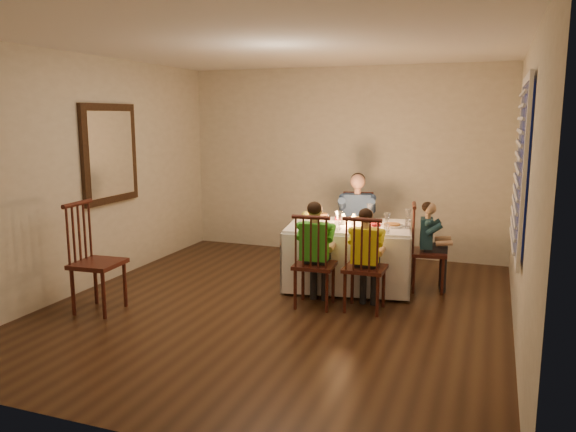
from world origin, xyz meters
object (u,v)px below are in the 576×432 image
(chair_adult, at_px, (356,270))
(child_teal, at_px, (427,290))
(chair_near_left, at_px, (314,306))
(serving_bowl, at_px, (320,217))
(chair_end, at_px, (427,290))
(dining_table, at_px, (348,243))
(chair_near_right, at_px, (364,310))
(child_yellow, at_px, (364,310))
(chair_extra, at_px, (101,311))
(adult, at_px, (356,270))
(child_green, at_px, (314,306))

(chair_adult, bearing_deg, child_teal, -39.54)
(chair_near_left, bearing_deg, serving_bowl, -79.78)
(chair_end, bearing_deg, dining_table, 92.72)
(dining_table, distance_m, serving_bowl, 0.53)
(dining_table, xyz_separation_m, chair_near_left, (-0.15, -0.79, -0.51))
(dining_table, bearing_deg, chair_near_right, -73.20)
(chair_adult, height_order, chair_end, same)
(chair_near_left, distance_m, child_yellow, 0.51)
(child_teal, relative_size, serving_bowl, 4.64)
(chair_end, xyz_separation_m, child_yellow, (-0.52, -0.90, 0.00))
(dining_table, distance_m, chair_extra, 2.75)
(adult, bearing_deg, child_green, -102.36)
(chair_end, bearing_deg, child_yellow, 141.66)
(chair_near_right, relative_size, child_green, 0.90)
(dining_table, relative_size, child_green, 1.39)
(chair_adult, height_order, chair_near_left, same)
(chair_end, height_order, serving_bowl, serving_bowl)
(chair_end, height_order, child_yellow, child_yellow)
(chair_extra, relative_size, child_yellow, 1.06)
(dining_table, xyz_separation_m, chair_near_right, (0.36, -0.73, -0.51))
(chair_adult, relative_size, chair_extra, 0.89)
(chair_end, xyz_separation_m, child_green, (-1.03, -0.96, 0.00))
(dining_table, height_order, chair_near_left, dining_table)
(chair_end, height_order, child_green, child_green)
(chair_end, relative_size, adult, 0.80)
(chair_near_right, bearing_deg, child_green, 6.37)
(chair_near_right, height_order, chair_end, same)
(child_yellow, distance_m, child_teal, 1.04)
(chair_near_left, relative_size, child_yellow, 0.94)
(child_teal, bearing_deg, chair_near_right, 141.66)
(child_green, height_order, serving_bowl, serving_bowl)
(child_teal, bearing_deg, child_green, 124.51)
(child_yellow, bearing_deg, adult, -73.33)
(chair_extra, relative_size, child_green, 1.01)
(dining_table, relative_size, child_teal, 1.52)
(adult, height_order, serving_bowl, serving_bowl)
(chair_end, height_order, child_teal, child_teal)
(chair_adult, bearing_deg, serving_bowl, -133.58)
(chair_near_right, distance_m, chair_end, 1.04)
(child_green, xyz_separation_m, child_teal, (1.03, 0.96, 0.00))
(dining_table, relative_size, adult, 1.24)
(chair_near_right, xyz_separation_m, chair_extra, (-2.49, -0.94, 0.00))
(chair_near_left, relative_size, child_teal, 0.98)
(chair_adult, bearing_deg, adult, -9.44)
(child_green, relative_size, serving_bowl, 5.06)
(chair_near_left, distance_m, serving_bowl, 1.29)
(dining_table, relative_size, serving_bowl, 7.06)
(chair_extra, xyz_separation_m, serving_bowl, (1.72, 1.90, 0.75))
(chair_end, bearing_deg, child_green, 124.51)
(child_teal, distance_m, serving_bowl, 1.49)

